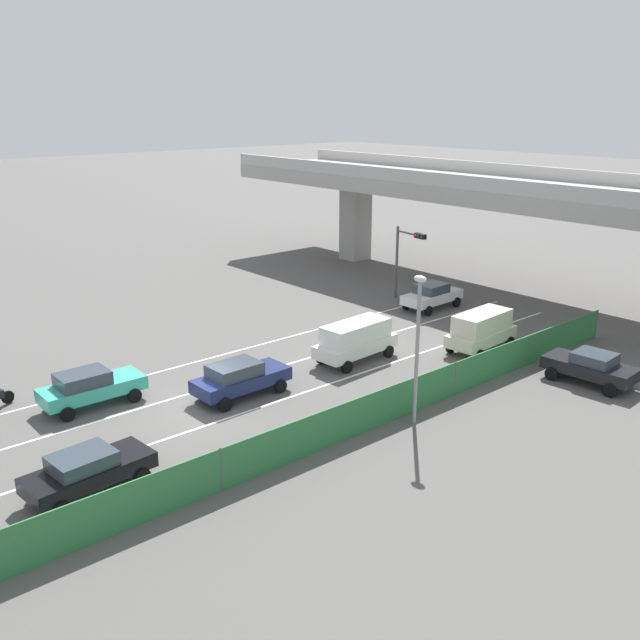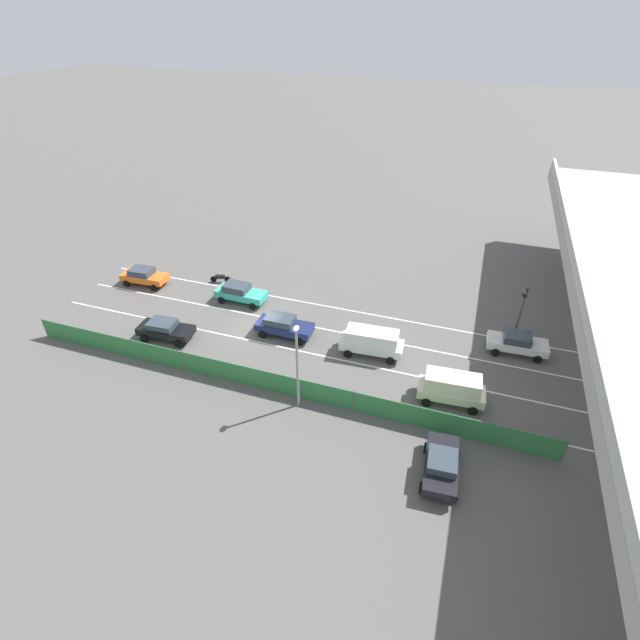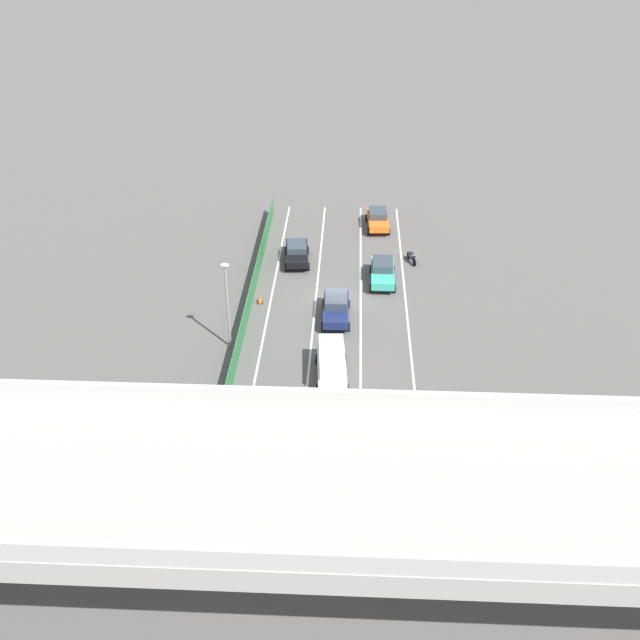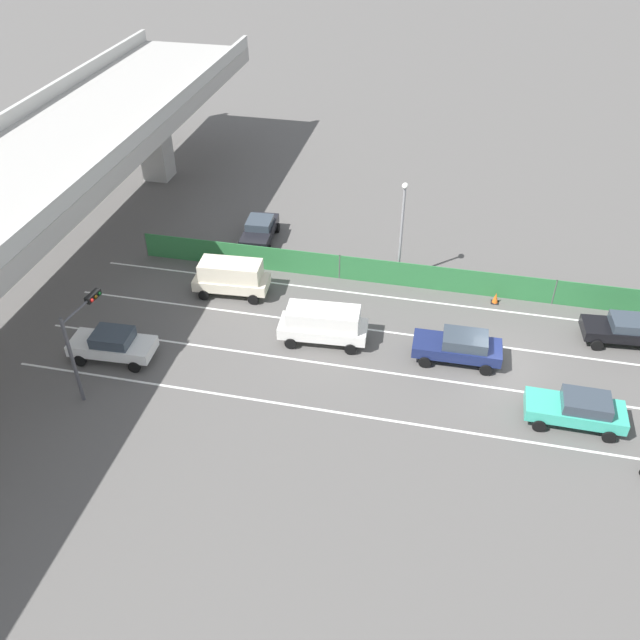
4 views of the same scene
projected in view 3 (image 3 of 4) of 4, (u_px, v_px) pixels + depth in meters
The scene contains 19 objects.
ground_plane at pixel (338, 304), 56.16m from camera, with size 300.00×300.00×0.00m, color #565451.
lane_line_left_edge at pixel (408, 329), 53.28m from camera, with size 0.14×42.32×0.01m, color silver.
lane_line_mid_left at pixel (361, 327), 53.41m from camera, with size 0.14×42.32×0.01m, color silver.
lane_line_mid_right at pixel (313, 326), 53.55m from camera, with size 0.14×42.32×0.01m, color silver.
lane_line_right_edge at pixel (266, 325), 53.68m from camera, with size 0.14×42.32×0.01m, color silver.
elevated_overpass at pixel (324, 492), 30.23m from camera, with size 55.84×9.45×8.55m.
green_fence at pixel (246, 315), 53.30m from camera, with size 0.10×38.42×1.64m.
car_hatchback_white at pixel (397, 485), 38.84m from camera, with size 2.18×4.49×1.68m.
car_sedan_black at pixel (297, 252), 61.57m from camera, with size 2.30×4.54×1.56m.
car_sedan_navy at pixel (336, 307), 54.01m from camera, with size 2.08×4.61×1.68m.
car_taxi_teal at pixel (383, 271), 58.66m from camera, with size 2.04×4.56×1.67m.
car_taxi_orange at pixel (378, 218), 67.16m from camera, with size 2.16×4.40×1.63m.
car_van_white at pixel (332, 362), 47.71m from camera, with size 2.27×4.86×2.10m.
car_van_cream at pixel (270, 424), 42.50m from camera, with size 2.26×4.51×2.15m.
motorcycle at pixel (412, 257), 61.68m from camera, with size 0.79×1.89×0.93m.
parked_sedan_dark at pixel (159, 427), 42.81m from camera, with size 4.36×2.28×1.59m.
traffic_light at pixel (447, 447), 37.41m from camera, with size 2.87×0.72×4.99m.
street_lamp at pixel (227, 297), 49.26m from camera, with size 0.60×0.36×6.43m.
traffic_cone at pixel (260, 299), 56.18m from camera, with size 0.47×0.47×0.67m.
Camera 3 is at (-0.87, 48.26, 28.76)m, focal length 42.05 mm.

